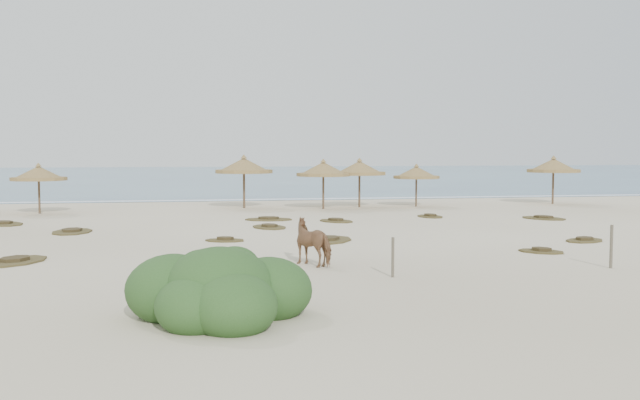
{
  "coord_description": "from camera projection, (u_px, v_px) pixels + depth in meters",
  "views": [
    {
      "loc": [
        -4.12,
        -22.69,
        3.39
      ],
      "look_at": [
        0.91,
        5.0,
        1.42
      ],
      "focal_mm": 40.0,
      "sensor_mm": 36.0,
      "label": 1
    }
  ],
  "objects": [
    {
      "name": "scrub_12",
      "position": [
        541.0,
        251.0,
        23.69
      ],
      "size": [
        1.78,
        1.74,
        0.16
      ],
      "rotation": [
        0.0,
        0.0,
        2.41
      ],
      "color": "brown",
      "rests_on": "ground"
    },
    {
      "name": "bush",
      "position": [
        220.0,
        292.0,
        14.24
      ],
      "size": [
        3.81,
        3.35,
        1.7
      ],
      "rotation": [
        0.0,
        0.0,
        0.23
      ],
      "color": "#325625",
      "rests_on": "ground"
    },
    {
      "name": "scrub_2",
      "position": [
        225.0,
        240.0,
        26.61
      ],
      "size": [
        1.71,
        1.36,
        0.16
      ],
      "rotation": [
        0.0,
        0.0,
        2.84
      ],
      "color": "brown",
      "rests_on": "ground"
    },
    {
      "name": "scrub_11",
      "position": [
        238.0,
        266.0,
        20.5
      ],
      "size": [
        1.88,
        1.44,
        0.16
      ],
      "rotation": [
        0.0,
        0.0,
        2.92
      ],
      "color": "brown",
      "rests_on": "ground"
    },
    {
      "name": "scrub_4",
      "position": [
        585.0,
        240.0,
        26.56
      ],
      "size": [
        2.08,
        1.86,
        0.16
      ],
      "rotation": [
        0.0,
        0.0,
        0.52
      ],
      "color": "brown",
      "rests_on": "ground"
    },
    {
      "name": "horse",
      "position": [
        315.0,
        242.0,
        21.06
      ],
      "size": [
        1.55,
        1.77,
        1.38
      ],
      "primitive_type": "imported",
      "rotation": [
        0.0,
        0.0,
        3.75
      ],
      "color": "#895E3E",
      "rests_on": "ground"
    },
    {
      "name": "palapa_6",
      "position": [
        553.0,
        166.0,
        44.9
      ],
      "size": [
        3.44,
        3.44,
        3.08
      ],
      "rotation": [
        0.0,
        0.0,
        0.05
      ],
      "color": "brown",
      "rests_on": "ground"
    },
    {
      "name": "scrub_0",
      "position": [
        15.0,
        261.0,
        21.58
      ],
      "size": [
        2.39,
        2.79,
        0.16
      ],
      "rotation": [
        0.0,
        0.0,
        1.14
      ],
      "color": "brown",
      "rests_on": "ground"
    },
    {
      "name": "fence_post_far",
      "position": [
        611.0,
        247.0,
        20.47
      ],
      "size": [
        0.11,
        0.11,
        1.25
      ],
      "primitive_type": "cylinder",
      "rotation": [
        0.0,
        0.0,
        0.17
      ],
      "color": "brown",
      "rests_on": "ground"
    },
    {
      "name": "fence_post_near",
      "position": [
        393.0,
        257.0,
        19.02
      ],
      "size": [
        0.09,
        0.09,
        1.08
      ],
      "primitive_type": "cylinder",
      "rotation": [
        0.0,
        0.0,
        0.1
      ],
      "color": "brown",
      "rests_on": "ground"
    },
    {
      "name": "scrub_6",
      "position": [
        3.0,
        224.0,
        32.53
      ],
      "size": [
        2.72,
        2.95,
        0.16
      ],
      "rotation": [
        0.0,
        0.0,
        2.17
      ],
      "color": "brown",
      "rests_on": "ground"
    },
    {
      "name": "palapa_2",
      "position": [
        244.0,
        166.0,
        41.68
      ],
      "size": [
        4.44,
        4.44,
        3.16
      ],
      "rotation": [
        0.0,
        0.0,
        -0.41
      ],
      "color": "brown",
      "rests_on": "ground"
    },
    {
      "name": "scrub_1",
      "position": [
        72.0,
        231.0,
        29.42
      ],
      "size": [
        1.76,
        2.54,
        0.16
      ],
      "rotation": [
        0.0,
        0.0,
        1.49
      ],
      "color": "brown",
      "rests_on": "ground"
    },
    {
      "name": "scrub_10",
      "position": [
        430.0,
        216.0,
        36.21
      ],
      "size": [
        1.34,
        1.9,
        0.16
      ],
      "rotation": [
        0.0,
        0.0,
        1.67
      ],
      "color": "brown",
      "rests_on": "ground"
    },
    {
      "name": "palapa_4",
      "position": [
        416.0,
        173.0,
        42.87
      ],
      "size": [
        3.16,
        3.16,
        2.6
      ],
      "rotation": [
        0.0,
        0.0,
        -0.15
      ],
      "color": "brown",
      "rests_on": "ground"
    },
    {
      "name": "palapa_3",
      "position": [
        323.0,
        170.0,
        41.09
      ],
      "size": [
        3.56,
        3.56,
        2.91
      ],
      "rotation": [
        0.0,
        0.0,
        0.16
      ],
      "color": "brown",
      "rests_on": "ground"
    },
    {
      "name": "palapa_1",
      "position": [
        39.0,
        174.0,
        38.04
      ],
      "size": [
        3.31,
        3.31,
        2.73
      ],
      "rotation": [
        0.0,
        0.0,
        -0.14
      ],
      "color": "brown",
      "rests_on": "ground"
    },
    {
      "name": "scrub_3",
      "position": [
        269.0,
        227.0,
        31.2
      ],
      "size": [
        1.85,
        2.37,
        0.16
      ],
      "rotation": [
        0.0,
        0.0,
        1.83
      ],
      "color": "brown",
      "rests_on": "ground"
    },
    {
      "name": "palapa_5",
      "position": [
        359.0,
        169.0,
        42.29
      ],
      "size": [
        3.84,
        3.84,
        2.96
      ],
      "rotation": [
        0.0,
        0.0,
        -0.25
      ],
      "color": "brown",
      "rests_on": "ground"
    },
    {
      "name": "ocean",
      "position": [
        222.0,
        175.0,
        96.86
      ],
      "size": [
        200.0,
        100.0,
        0.01
      ],
      "primitive_type": "cube",
      "color": "navy",
      "rests_on": "ground"
    },
    {
      "name": "scrub_14",
      "position": [
        161.0,
        263.0,
        21.13
      ],
      "size": [
        0.8,
        1.2,
        0.16
      ],
      "rotation": [
        0.0,
        0.0,
        1.54
      ],
      "color": "brown",
      "rests_on": "ground"
    },
    {
      "name": "scrub_13",
      "position": [
        269.0,
        219.0,
        34.66
      ],
      "size": [
        2.57,
        1.93,
        0.16
      ],
      "rotation": [
        0.0,
        0.0,
        2.95
      ],
      "color": "brown",
      "rests_on": "ground"
    },
    {
      "name": "ground",
      "position": [
        320.0,
        254.0,
        23.24
      ],
      "size": [
        160.0,
        160.0,
        0.0
      ],
      "primitive_type": "plane",
      "color": "beige",
      "rests_on": "ground"
    },
    {
      "name": "scrub_5",
      "position": [
        544.0,
        218.0,
        35.25
      ],
      "size": [
        2.44,
        2.75,
        0.16
      ],
      "rotation": [
        0.0,
        0.0,
        2.09
      ],
      "color": "brown",
      "rests_on": "ground"
    },
    {
      "name": "scrub_7",
      "position": [
        336.0,
        221.0,
        33.89
      ],
      "size": [
        2.05,
        2.33,
        0.16
      ],
      "rotation": [
        0.0,
        0.0,
        2.06
      ],
      "color": "brown",
      "rests_on": "ground"
    },
    {
      "name": "scrub_9",
      "position": [
        327.0,
        240.0,
        26.65
      ],
      "size": [
        2.85,
        3.14,
        0.16
      ],
      "rotation": [
        0.0,
        0.0,
        1.01
      ],
      "color": "brown",
      "rests_on": "ground"
    },
    {
      "name": "foam_line",
      "position": [
        252.0,
        200.0,
        48.76
      ],
      "size": [
        70.0,
        0.6,
        0.01
      ],
      "primitive_type": "cube",
      "color": "silver",
      "rests_on": "ground"
    }
  ]
}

